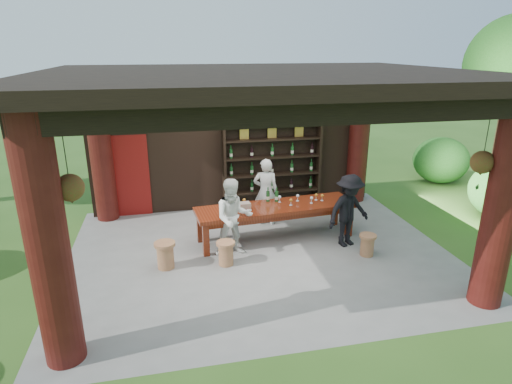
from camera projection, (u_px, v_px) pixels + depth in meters
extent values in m
plane|color=#2D5119|center=(260.00, 253.00, 8.49)|extent=(90.00, 90.00, 0.00)
cube|color=slate|center=(260.00, 255.00, 8.50)|extent=(7.40, 5.90, 0.10)
cube|color=black|center=(236.00, 143.00, 10.50)|extent=(7.00, 0.18, 3.30)
cube|color=maroon|center=(129.00, 175.00, 10.10)|extent=(0.95, 0.06, 2.00)
cylinder|color=#380C0A|center=(48.00, 244.00, 5.11)|extent=(0.50, 0.50, 3.30)
cylinder|color=#380C0A|center=(502.00, 205.00, 6.35)|extent=(0.50, 0.50, 3.30)
cylinder|color=#380C0A|center=(101.00, 151.00, 9.69)|extent=(0.50, 0.50, 3.30)
cylinder|color=#380C0A|center=(359.00, 139.00, 10.93)|extent=(0.50, 0.50, 3.30)
cube|color=black|center=(304.00, 110.00, 5.25)|extent=(6.70, 0.35, 0.35)
cube|color=black|center=(69.00, 95.00, 6.84)|extent=(0.30, 5.20, 0.30)
cube|color=black|center=(423.00, 88.00, 8.09)|extent=(0.30, 5.20, 0.30)
cube|color=black|center=(261.00, 76.00, 7.39)|extent=(7.50, 6.00, 0.20)
cylinder|color=black|center=(66.00, 160.00, 5.04)|extent=(0.01, 0.01, 0.75)
cone|color=black|center=(71.00, 196.00, 5.19)|extent=(0.32, 0.32, 0.18)
sphere|color=#1E5919|center=(70.00, 188.00, 5.15)|extent=(0.34, 0.34, 0.34)
cylinder|color=black|center=(486.00, 139.00, 6.16)|extent=(0.01, 0.01, 0.75)
cone|color=black|center=(481.00, 169.00, 6.31)|extent=(0.32, 0.32, 0.18)
sphere|color=#1E5919|center=(482.00, 162.00, 6.28)|extent=(0.34, 0.34, 0.34)
cube|color=#561C0C|center=(276.00, 207.00, 8.90)|extent=(3.41, 1.16, 0.08)
cube|color=#561C0C|center=(276.00, 212.00, 8.94)|extent=(3.20, 1.00, 0.12)
cube|color=#561C0C|center=(206.00, 240.00, 8.29)|extent=(0.13, 0.13, 0.67)
cube|color=#561C0C|center=(349.00, 221.00, 9.16)|extent=(0.13, 0.13, 0.67)
cube|color=#561C0C|center=(200.00, 227.00, 8.89)|extent=(0.13, 0.13, 0.67)
cube|color=#561C0C|center=(335.00, 211.00, 9.76)|extent=(0.13, 0.13, 0.67)
cylinder|color=#985A3D|center=(226.00, 255.00, 7.99)|extent=(0.28, 0.28, 0.41)
cylinder|color=#985A3D|center=(226.00, 243.00, 7.91)|extent=(0.35, 0.35, 0.06)
cylinder|color=#985A3D|center=(367.00, 246.00, 8.35)|extent=(0.26, 0.26, 0.38)
cylinder|color=#985A3D|center=(368.00, 236.00, 8.28)|extent=(0.33, 0.33, 0.05)
cylinder|color=#985A3D|center=(166.00, 257.00, 7.86)|extent=(0.31, 0.31, 0.45)
cylinder|color=#985A3D|center=(165.00, 244.00, 7.78)|extent=(0.39, 0.39, 0.06)
imported|color=silver|center=(266.00, 192.00, 9.65)|extent=(0.65, 0.53, 1.55)
imported|color=silver|center=(233.00, 217.00, 8.22)|extent=(0.76, 0.60, 1.54)
imported|color=black|center=(349.00, 211.00, 8.61)|extent=(1.10, 0.83, 1.51)
cube|color=#BF6672|center=(244.00, 206.00, 8.67)|extent=(0.28, 0.20, 0.14)
ellipsoid|color=#194C14|center=(504.00, 195.00, 10.05)|extent=(1.60, 1.60, 1.36)
ellipsoid|color=#194C14|center=(440.00, 163.00, 12.74)|extent=(1.60, 1.60, 1.36)
cylinder|color=#3F2819|center=(503.00, 127.00, 12.83)|extent=(0.36, 0.36, 3.20)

